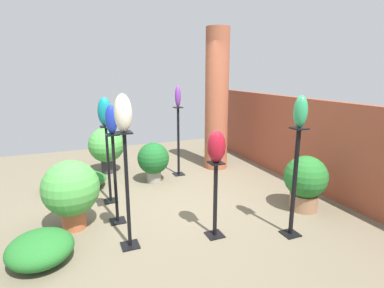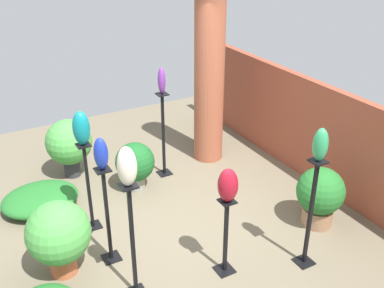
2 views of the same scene
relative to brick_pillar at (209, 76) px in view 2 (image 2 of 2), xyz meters
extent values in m
plane|color=#6B604C|center=(1.43, -1.38, -1.38)|extent=(8.00, 8.00, 0.00)
cube|color=brown|center=(1.43, 1.00, -0.63)|extent=(5.60, 0.12, 1.51)
cylinder|color=#9E5138|center=(0.00, 0.00, 0.00)|extent=(0.46, 0.46, 2.77)
cube|color=black|center=(2.74, -0.36, -1.38)|extent=(0.20, 0.20, 0.01)
cube|color=black|center=(2.74, -0.36, -0.72)|extent=(0.04, 0.04, 1.33)
cube|color=black|center=(2.74, -0.36, -0.06)|extent=(0.16, 0.16, 0.02)
cube|color=black|center=(0.16, -0.87, -1.38)|extent=(0.20, 0.20, 0.01)
cube|color=black|center=(0.16, -0.87, -0.73)|extent=(0.04, 0.04, 1.31)
cube|color=black|center=(0.16, -0.87, -0.08)|extent=(0.16, 0.16, 0.02)
cube|color=black|center=(1.61, -2.26, -1.38)|extent=(0.20, 0.20, 0.01)
cube|color=black|center=(1.61, -2.26, -0.79)|extent=(0.04, 0.04, 1.19)
cube|color=black|center=(1.61, -2.26, -0.20)|extent=(0.16, 0.16, 0.02)
cube|color=black|center=(2.25, -2.22, -0.72)|extent=(0.04, 0.04, 1.33)
cube|color=black|center=(2.25, -2.22, -0.06)|extent=(0.16, 0.16, 0.02)
cube|color=black|center=(0.92, -2.26, -1.38)|extent=(0.20, 0.20, 0.01)
cube|color=black|center=(0.92, -2.26, -0.80)|extent=(0.04, 0.04, 1.17)
cube|color=black|center=(0.92, -2.26, -0.22)|extent=(0.16, 0.16, 0.02)
cube|color=black|center=(2.41, -1.22, -1.38)|extent=(0.20, 0.20, 0.01)
cube|color=black|center=(2.41, -1.22, -0.92)|extent=(0.04, 0.04, 0.93)
cube|color=black|center=(2.41, -1.22, -0.46)|extent=(0.16, 0.16, 0.01)
ellipsoid|color=#2D9356|center=(2.74, -0.36, 0.13)|extent=(0.16, 0.15, 0.36)
ellipsoid|color=#6B2D8C|center=(0.16, -0.87, 0.12)|extent=(0.12, 0.11, 0.38)
ellipsoid|color=#192D9E|center=(1.61, -2.26, -0.01)|extent=(0.16, 0.15, 0.36)
ellipsoid|color=beige|center=(2.25, -2.22, 0.14)|extent=(0.19, 0.18, 0.40)
ellipsoid|color=#0F727A|center=(0.92, -2.26, 0.00)|extent=(0.18, 0.20, 0.42)
ellipsoid|color=maroon|center=(2.41, -1.22, -0.27)|extent=(0.22, 0.21, 0.37)
cylinder|color=gray|center=(0.34, -1.42, -1.28)|extent=(0.26, 0.26, 0.20)
sphere|color=#195923|center=(0.34, -1.42, -0.94)|extent=(0.56, 0.56, 0.56)
cylinder|color=#2D2D33|center=(-0.49, -2.12, -1.25)|extent=(0.25, 0.25, 0.27)
sphere|color=#479942|center=(-0.49, -2.12, -0.82)|extent=(0.68, 0.68, 0.68)
cylinder|color=#B25B38|center=(1.57, -2.79, -1.26)|extent=(0.29, 0.29, 0.24)
sphere|color=#479942|center=(1.57, -2.79, -0.84)|extent=(0.70, 0.70, 0.70)
cylinder|color=#936B4C|center=(2.25, 0.29, -1.27)|extent=(0.39, 0.39, 0.24)
sphere|color=#236B28|center=(2.25, 0.29, -0.89)|extent=(0.60, 0.60, 0.60)
ellipsoid|color=#236B28|center=(0.17, -2.74, -1.25)|extent=(0.87, 1.02, 0.28)
camera|label=1|loc=(5.34, -2.72, 0.55)|focal=28.00mm
camera|label=2|loc=(5.62, -3.41, 2.13)|focal=42.00mm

